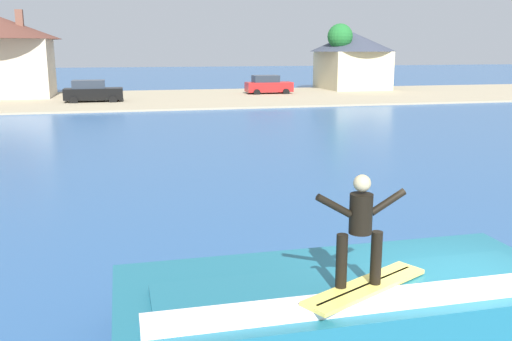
# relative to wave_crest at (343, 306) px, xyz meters

# --- Properties ---
(ground_plane) EXTENTS (260.00, 260.00, 0.00)m
(ground_plane) POSITION_rel_wave_crest_xyz_m (1.73, -0.53, -0.49)
(ground_plane) COLOR #2D588F
(wave_crest) EXTENTS (6.87, 2.83, 1.03)m
(wave_crest) POSITION_rel_wave_crest_xyz_m (0.00, 0.00, 0.00)
(wave_crest) COLOR #1C6377
(wave_crest) RESTS_ON ground_plane
(surfboard) EXTENTS (2.18, 1.41, 0.06)m
(surfboard) POSITION_rel_wave_crest_xyz_m (0.07, -0.62, 0.58)
(surfboard) COLOR #EAD159
(surfboard) RESTS_ON wave_crest
(surfer) EXTENTS (1.32, 0.32, 1.60)m
(surfer) POSITION_rel_wave_crest_xyz_m (-0.05, -0.61, 1.50)
(surfer) COLOR black
(surfer) RESTS_ON surfboard
(shoreline_bank) EXTENTS (120.00, 18.69, 0.14)m
(shoreline_bank) POSITION_rel_wave_crest_xyz_m (1.73, 42.10, -0.41)
(shoreline_bank) COLOR tan
(shoreline_bank) RESTS_ON ground_plane
(car_near_shore) EXTENTS (4.59, 2.28, 1.86)m
(car_near_shore) POSITION_rel_wave_crest_xyz_m (-5.25, 39.79, 0.46)
(car_near_shore) COLOR black
(car_near_shore) RESTS_ON ground_plane
(car_far_shore) EXTENTS (4.36, 2.17, 1.86)m
(car_far_shore) POSITION_rel_wave_crest_xyz_m (10.61, 44.41, 0.46)
(car_far_shore) COLOR red
(car_far_shore) RESTS_ON ground_plane
(house_gabled_white) EXTENTS (9.02, 9.02, 5.98)m
(house_gabled_white) POSITION_rel_wave_crest_xyz_m (20.90, 48.64, 2.94)
(house_gabled_white) COLOR beige
(house_gabled_white) RESTS_ON ground_plane
(tree_tall_bare) EXTENTS (2.55, 2.55, 6.80)m
(tree_tall_bare) POSITION_rel_wave_crest_xyz_m (18.83, 47.07, 4.81)
(tree_tall_bare) COLOR brown
(tree_tall_bare) RESTS_ON ground_plane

